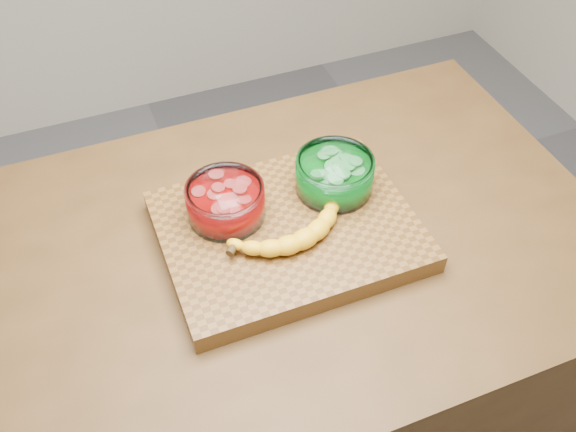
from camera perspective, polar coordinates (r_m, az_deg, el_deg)
name	(u,v)px	position (r m, az deg, el deg)	size (l,w,h in m)	color
counter	(288,365)	(1.55, 0.00, -13.13)	(1.20, 0.80, 0.90)	#4D3217
cutting_board	(288,231)	(1.17, 0.00, -1.35)	(0.45, 0.35, 0.04)	brown
bowl_red	(226,202)	(1.15, -5.56, 1.27)	(0.14, 0.14, 0.07)	white
bowl_green	(334,175)	(1.20, 4.16, 3.68)	(0.15, 0.15, 0.07)	white
banana	(289,225)	(1.12, 0.10, -0.85)	(0.26, 0.14, 0.04)	#F0AF15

